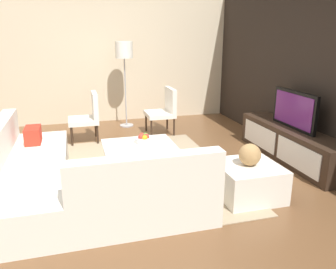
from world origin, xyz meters
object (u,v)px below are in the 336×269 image
Objects in this scene: floor_lamp at (124,55)px; fruit_bowl at (145,139)px; coffee_table at (141,159)px; decorative_ball at (250,155)px; accent_chair_far at (164,108)px; television at (294,110)px; sectional_couch at (64,181)px; media_console at (290,144)px; accent_chair_near at (89,114)px; ottoman at (248,181)px.

fruit_bowl is at bearing -2.38° from floor_lamp.
decorative_ball reaches higher than coffee_table.
accent_chair_far reaches higher than coffee_table.
sectional_couch is at bearing -80.89° from television.
media_console is at bearing -90.00° from television.
sectional_couch reaches higher than fruit_bowl.
accent_chair_near is (-2.30, 0.40, 0.21)m from sectional_couch.
sectional_couch reaches higher than media_console.
sectional_couch reaches higher than decorative_ball.
television is 1.12× the size of accent_chair_near.
coffee_table is 1.15× the size of accent_chair_near.
media_console is at bearing 39.05° from floor_lamp.
sectional_couch is 3.03m from accent_chair_far.
media_console is 0.53m from television.
accent_chair_far is at bearing -174.83° from decorative_ball.
media_console is at bearing 82.74° from fruit_bowl.
accent_chair_near is 1.42m from accent_chair_far.
television is 3.37m from sectional_couch.
accent_chair_far is (-2.82, -0.26, 0.29)m from ottoman.
coffee_table is at bearing -92.49° from media_console.
television is 0.38× the size of sectional_couch.
media_console reaches higher than ottoman.
media_console is 2.50× the size of accent_chair_near.
coffee_table is 1.80m from accent_chair_near.
accent_chair_far is 3.40× the size of decorative_ball.
ottoman is (0.93, -1.22, -0.58)m from television.
decorative_ball reaches higher than fruit_bowl.
floor_lamp is at bearing -131.93° from accent_chair_far.
media_console is at bearing 63.47° from accent_chair_near.
accent_chair_far is at bearing -174.83° from ottoman.
floor_lamp is at bearing -140.95° from television.
ottoman reaches higher than coffee_table.
fruit_bowl is 1.77m from accent_chair_far.
coffee_table is 1.15× the size of accent_chair_far.
ottoman is 2.50× the size of fruit_bowl.
sectional_couch is 2.92× the size of accent_chair_far.
television is 3.41m from accent_chair_near.
coffee_table is 3.57× the size of fruit_bowl.
accent_chair_far reaches higher than decorative_ball.
sectional_couch is at bearing -101.01° from decorative_ball.
accent_chair_near is at bearing -148.27° from ottoman.
fruit_bowl reaches higher than ottoman.
coffee_table is 1.99m from accent_chair_far.
coffee_table is 1.49m from ottoman.
fruit_bowl is at bearing 29.87° from accent_chair_near.
accent_chair_far is at bearing -142.03° from television.
accent_chair_near and accent_chair_far have the same top height.
fruit_bowl is at bearing -140.98° from decorative_ball.
sectional_couch reaches higher than coffee_table.
television is 0.57× the size of floor_lamp.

